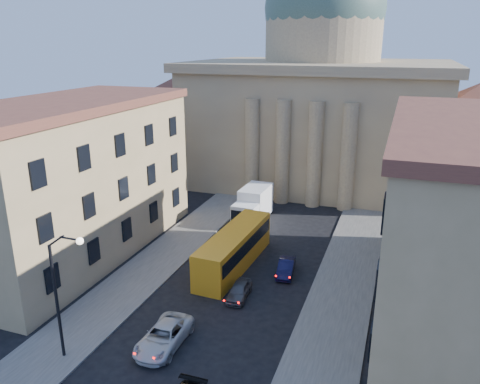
# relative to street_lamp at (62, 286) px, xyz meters

# --- Properties ---
(sidewalk_left) EXTENTS (5.00, 60.00, 0.15)m
(sidewalk_left) POSITION_rel_street_lamp_xyz_m (-1.53, 10.00, -5.21)
(sidewalk_left) COLOR #524F4B
(sidewalk_left) RESTS_ON ground
(sidewalk_right) EXTENTS (5.00, 60.00, 0.15)m
(sidewalk_right) POSITION_rel_street_lamp_xyz_m (15.47, 10.00, -5.21)
(sidewalk_right) COLOR #524F4B
(sidewalk_right) RESTS_ON ground
(church) EXTENTS (68.02, 28.76, 36.60)m
(church) POSITION_rel_street_lamp_xyz_m (6.97, 47.47, 6.59)
(church) COLOR #8E7657
(church) RESTS_ON ground
(building_left) EXTENTS (11.60, 26.60, 14.70)m
(building_left) POSITION_rel_street_lamp_xyz_m (-10.03, 14.00, 2.14)
(building_left) COLOR tan
(building_left) RESTS_ON ground
(building_right) EXTENTS (11.60, 26.60, 14.70)m
(building_right) POSITION_rel_street_lamp_xyz_m (23.97, 14.00, 2.14)
(building_right) COLOR tan
(building_right) RESTS_ON ground
(street_lamp) EXTENTS (2.62, 0.44, 8.83)m
(street_lamp) POSITION_rel_street_lamp_xyz_m (0.00, 0.00, 0.00)
(street_lamp) COLOR black
(street_lamp) RESTS_ON ground
(car_left_mid) EXTENTS (2.52, 5.36, 1.48)m
(car_left_mid) POSITION_rel_street_lamp_xyz_m (5.09, 3.24, -4.54)
(car_left_mid) COLOR silver
(car_left_mid) RESTS_ON ground
(car_right_far) EXTENTS (1.71, 3.74, 1.25)m
(car_right_far) POSITION_rel_street_lamp_xyz_m (7.77, 10.83, -4.66)
(car_right_far) COLOR #47484C
(car_right_far) RESTS_ON ground
(car_right_distant) EXTENTS (1.79, 3.98, 1.27)m
(car_right_distant) POSITION_rel_street_lamp_xyz_m (10.34, 15.97, -4.65)
(car_right_distant) COLOR black
(car_right_distant) RESTS_ON ground
(city_bus) EXTENTS (3.34, 12.07, 3.37)m
(city_bus) POSITION_rel_street_lamp_xyz_m (5.48, 15.96, -3.48)
(city_bus) COLOR orange
(city_bus) RESTS_ON ground
(box_truck) EXTENTS (2.91, 6.94, 3.77)m
(box_truck) POSITION_rel_street_lamp_xyz_m (3.55, 27.35, -3.50)
(box_truck) COLOR white
(box_truck) RESTS_ON ground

